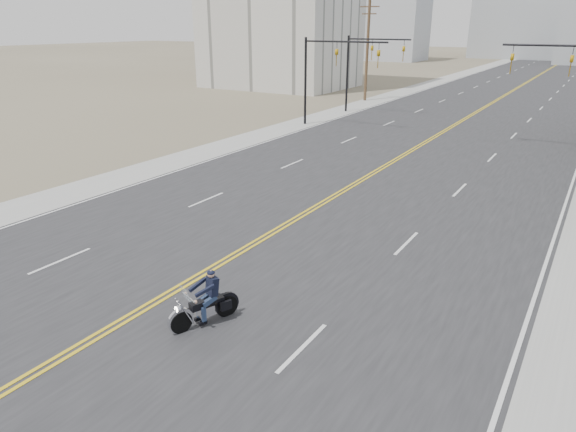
% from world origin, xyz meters
% --- Properties ---
extents(ground_plane, '(400.00, 400.00, 0.00)m').
position_xyz_m(ground_plane, '(0.00, 0.00, 0.00)').
color(ground_plane, '#776D56').
rests_on(ground_plane, ground).
extents(road, '(20.00, 200.00, 0.01)m').
position_xyz_m(road, '(0.00, 70.00, 0.01)').
color(road, '#303033').
rests_on(road, ground).
extents(sidewalk_left, '(3.00, 200.00, 0.01)m').
position_xyz_m(sidewalk_left, '(-11.50, 70.00, 0.01)').
color(sidewalk_left, '#A5A5A0').
rests_on(sidewalk_left, ground).
extents(traffic_mast_left, '(7.10, 0.26, 7.00)m').
position_xyz_m(traffic_mast_left, '(-8.98, 32.00, 4.94)').
color(traffic_mast_left, black).
rests_on(traffic_mast_left, ground).
extents(traffic_mast_far, '(6.10, 0.26, 7.00)m').
position_xyz_m(traffic_mast_far, '(-9.31, 40.00, 4.87)').
color(traffic_mast_far, black).
rests_on(traffic_mast_far, ground).
extents(utility_pole_left, '(2.20, 0.30, 10.50)m').
position_xyz_m(utility_pole_left, '(-12.50, 48.00, 5.48)').
color(utility_pole_left, brown).
rests_on(utility_pole_left, ground).
extents(haze_bldg_a, '(14.00, 12.00, 22.00)m').
position_xyz_m(haze_bldg_a, '(-35.00, 115.00, 11.00)').
color(haze_bldg_a, '#B7BCC6').
rests_on(haze_bldg_a, ground).
extents(haze_bldg_d, '(20.00, 15.00, 26.00)m').
position_xyz_m(haze_bldg_d, '(-12.00, 140.00, 13.00)').
color(haze_bldg_d, '#ADB2B7').
rests_on(haze_bldg_d, ground).
extents(haze_bldg_f, '(12.00, 12.00, 16.00)m').
position_xyz_m(haze_bldg_f, '(-50.00, 130.00, 8.00)').
color(haze_bldg_f, '#ADB2B7').
rests_on(haze_bldg_f, ground).
extents(motorcyclist, '(1.55, 2.21, 1.59)m').
position_xyz_m(motorcyclist, '(2.06, 3.58, 0.80)').
color(motorcyclist, black).
rests_on(motorcyclist, ground).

